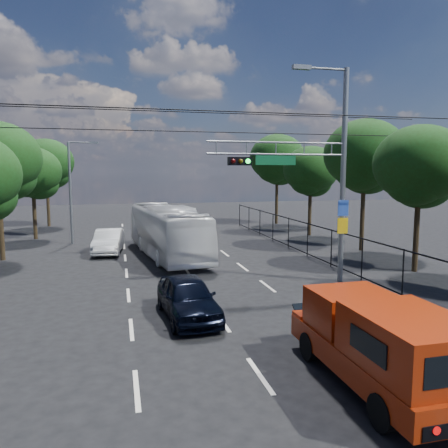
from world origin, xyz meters
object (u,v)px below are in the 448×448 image
object	(u,v)px
navy_hatchback	(188,297)
white_van	(109,241)
red_pickup	(379,341)
white_bus	(167,231)
signal_mast	(318,166)

from	to	relation	value
navy_hatchback	white_van	world-z (taller)	white_van
red_pickup	white_van	size ratio (longest dim) A/B	1.28
navy_hatchback	white_bus	size ratio (longest dim) A/B	0.39
red_pickup	white_bus	distance (m)	17.49
red_pickup	white_van	world-z (taller)	red_pickup
signal_mast	navy_hatchback	world-z (taller)	signal_mast
white_bus	white_van	bearing A→B (deg)	144.19
white_bus	white_van	world-z (taller)	white_bus
white_van	navy_hatchback	bearing A→B (deg)	-71.74
white_bus	white_van	size ratio (longest dim) A/B	2.45
navy_hatchback	white_van	xyz separation A→B (m)	(-2.90, 13.18, 0.01)
red_pickup	white_bus	size ratio (longest dim) A/B	0.52
signal_mast	red_pickup	size ratio (longest dim) A/B	1.68
navy_hatchback	white_bus	bearing A→B (deg)	83.33
signal_mast	white_bus	size ratio (longest dim) A/B	0.88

